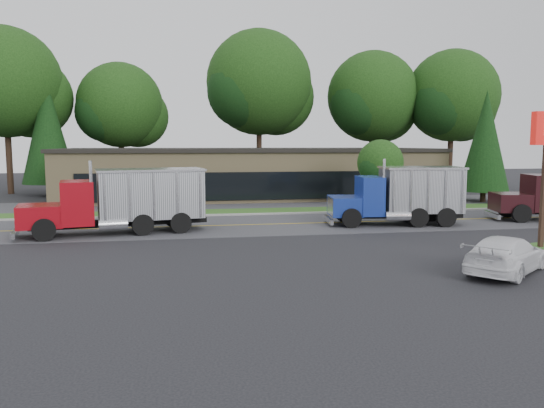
% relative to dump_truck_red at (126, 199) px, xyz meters
% --- Properties ---
extents(ground, '(140.00, 140.00, 0.00)m').
position_rel_dump_truck_red_xyz_m(ground, '(7.03, -7.34, -1.81)').
color(ground, '#2C2C31').
rests_on(ground, ground).
extents(road, '(60.00, 8.00, 0.02)m').
position_rel_dump_truck_red_xyz_m(road, '(7.03, 1.66, -1.81)').
color(road, '#56565C').
rests_on(road, ground).
extents(center_line, '(60.00, 0.12, 0.01)m').
position_rel_dump_truck_red_xyz_m(center_line, '(7.03, 1.66, -1.81)').
color(center_line, gold).
rests_on(center_line, ground).
extents(curb, '(60.00, 0.30, 0.12)m').
position_rel_dump_truck_red_xyz_m(curb, '(7.03, 5.86, -1.81)').
color(curb, '#9E9E99').
rests_on(curb, ground).
extents(grass_verge, '(60.00, 3.40, 0.03)m').
position_rel_dump_truck_red_xyz_m(grass_verge, '(7.03, 7.66, -1.81)').
color(grass_verge, '#3A5F20').
rests_on(grass_verge, ground).
extents(far_parking, '(60.00, 7.00, 0.02)m').
position_rel_dump_truck_red_xyz_m(far_parking, '(7.03, 12.66, -1.81)').
color(far_parking, '#56565C').
rests_on(far_parking, ground).
extents(strip_mall, '(32.00, 12.00, 4.00)m').
position_rel_dump_truck_red_xyz_m(strip_mall, '(9.03, 18.66, 0.19)').
color(strip_mall, tan).
rests_on(strip_mall, ground).
extents(tree_far_a, '(10.84, 10.20, 15.47)m').
position_rel_dump_truck_red_xyz_m(tree_far_a, '(-12.80, 24.79, 8.06)').
color(tree_far_a, '#382619').
rests_on(tree_far_a, ground).
extents(tree_far_b, '(8.92, 8.40, 12.73)m').
position_rel_dump_truck_red_xyz_m(tree_far_b, '(-2.83, 26.77, 6.31)').
color(tree_far_b, '#382619').
rests_on(tree_far_b, ground).
extents(tree_far_c, '(11.50, 10.83, 16.41)m').
position_rel_dump_truck_red_xyz_m(tree_far_c, '(11.21, 26.80, 8.66)').
color(tree_far_c, '#382619').
rests_on(tree_far_c, ground).
extents(tree_far_d, '(10.11, 9.52, 14.43)m').
position_rel_dump_truck_red_xyz_m(tree_far_d, '(23.19, 25.78, 7.40)').
color(tree_far_d, '#382619').
rests_on(tree_far_d, ground).
extents(tree_far_e, '(10.15, 9.55, 14.47)m').
position_rel_dump_truck_red_xyz_m(tree_far_e, '(31.19, 23.78, 7.43)').
color(tree_far_e, '#382619').
rests_on(tree_far_e, ground).
extents(evergreen_left, '(4.75, 4.75, 10.81)m').
position_rel_dump_truck_red_xyz_m(evergreen_left, '(-8.97, 22.66, 4.13)').
color(evergreen_left, '#382619').
rests_on(evergreen_left, ground).
extents(evergreen_right, '(3.94, 3.94, 8.95)m').
position_rel_dump_truck_red_xyz_m(evergreen_right, '(27.03, 10.66, 3.11)').
color(evergreen_right, '#382619').
rests_on(evergreen_right, ground).
extents(tree_verge, '(3.52, 3.31, 5.02)m').
position_rel_dump_truck_red_xyz_m(tree_verge, '(17.09, 7.70, 1.37)').
color(tree_verge, '#382619').
rests_on(tree_verge, ground).
extents(dump_truck_red, '(9.59, 4.20, 3.36)m').
position_rel_dump_truck_red_xyz_m(dump_truck_red, '(0.00, 0.00, 0.00)').
color(dump_truck_red, black).
rests_on(dump_truck_red, ground).
extents(dump_truck_blue, '(7.83, 3.46, 3.36)m').
position_rel_dump_truck_red_xyz_m(dump_truck_blue, '(15.58, 0.31, -0.01)').
color(dump_truck_blue, black).
rests_on(dump_truck_blue, ground).
extents(rally_car, '(4.83, 4.41, 1.36)m').
position_rel_dump_truck_red_xyz_m(rally_car, '(14.53, -11.34, -1.13)').
color(rally_car, white).
rests_on(rally_car, ground).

